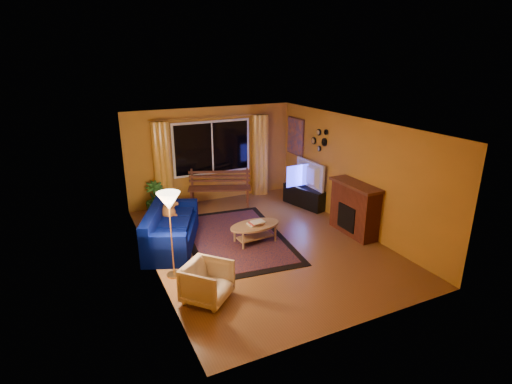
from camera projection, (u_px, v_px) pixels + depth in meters
name	position (u px, v px, depth m)	size (l,w,h in m)	color
floor	(262.00, 244.00, 8.39)	(4.50, 6.00, 0.02)	brown
ceiling	(263.00, 124.00, 7.57)	(4.50, 6.00, 0.02)	white
wall_back	(212.00, 155.00, 10.55)	(4.50, 0.02, 2.50)	#C2822A
wall_left	(148.00, 204.00, 7.06)	(0.02, 6.00, 2.50)	#C2822A
wall_right	(353.00, 173.00, 8.90)	(0.02, 6.00, 2.50)	#C2822A
window	(212.00, 148.00, 10.42)	(2.00, 0.02, 1.30)	black
curtain_rod	(212.00, 117.00, 10.13)	(0.03, 0.03, 3.20)	#BF8C3F
curtain_left	(162.00, 167.00, 9.93)	(0.36, 0.36, 2.24)	gold
curtain_right	(260.00, 155.00, 11.03)	(0.36, 0.36, 2.24)	gold
bench	(220.00, 197.00, 10.40)	(1.60, 0.47, 0.48)	#4B251C
potted_plant	(155.00, 198.00, 9.79)	(0.47, 0.47, 0.84)	#235B1E
sofa	(172.00, 227.00, 8.20)	(0.87, 2.02, 0.82)	#010844
dog	(168.00, 208.00, 8.52)	(0.34, 0.47, 0.51)	#985D2F
armchair	(207.00, 280.00, 6.35)	(0.68, 0.64, 0.70)	beige
floor_lamp	(171.00, 235.00, 6.91)	(0.26, 0.26, 1.59)	#BF8C3F
rug	(236.00, 238.00, 8.60)	(2.03, 3.21, 0.02)	maroon
coffee_table	(255.00, 233.00, 8.39)	(1.10, 1.10, 0.40)	tan
tv_console	(305.00, 196.00, 10.40)	(0.41, 1.23, 0.51)	black
television	(306.00, 174.00, 10.20)	(1.19, 0.16, 0.68)	black
fireplace	(354.00, 210.00, 8.71)	(0.40, 1.20, 1.10)	maroon
mirror_cluster	(319.00, 139.00, 9.81)	(0.06, 0.60, 0.56)	black
painting	(295.00, 136.00, 10.85)	(0.04, 0.76, 0.96)	orange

